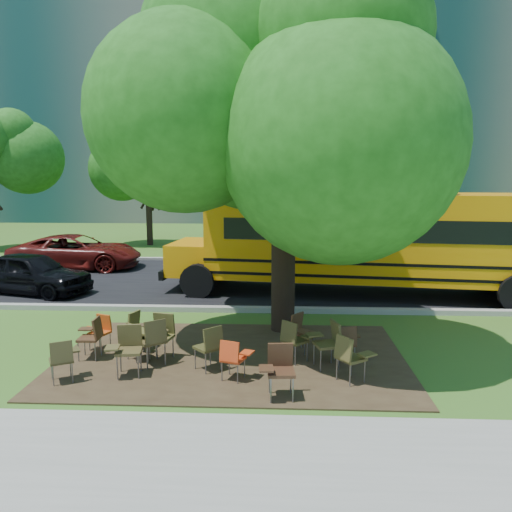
# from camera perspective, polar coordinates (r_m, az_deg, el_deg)

# --- Properties ---
(ground) EXTENTS (160.00, 160.00, 0.00)m
(ground) POSITION_cam_1_polar(r_m,az_deg,el_deg) (11.06, -7.73, -10.46)
(ground) COLOR #3E5B1C
(ground) RESTS_ON ground
(sidewalk) EXTENTS (60.00, 4.00, 0.04)m
(sidewalk) POSITION_cam_1_polar(r_m,az_deg,el_deg) (6.70, -16.24, -24.61)
(sidewalk) COLOR gray
(sidewalk) RESTS_ON ground
(dirt_patch) EXTENTS (7.00, 4.50, 0.03)m
(dirt_patch) POSITION_cam_1_polar(r_m,az_deg,el_deg) (10.46, -2.74, -11.48)
(dirt_patch) COLOR #382819
(dirt_patch) RESTS_ON ground
(asphalt_road) EXTENTS (80.00, 8.00, 0.04)m
(asphalt_road) POSITION_cam_1_polar(r_m,az_deg,el_deg) (17.73, -3.66, -2.80)
(asphalt_road) COLOR black
(asphalt_road) RESTS_ON ground
(kerb_near) EXTENTS (80.00, 0.25, 0.14)m
(kerb_near) POSITION_cam_1_polar(r_m,az_deg,el_deg) (13.87, -5.50, -6.03)
(kerb_near) COLOR gray
(kerb_near) RESTS_ON ground
(kerb_far) EXTENTS (80.00, 0.25, 0.14)m
(kerb_far) POSITION_cam_1_polar(r_m,az_deg,el_deg) (21.73, -2.46, -0.42)
(kerb_far) COLOR gray
(kerb_far) RESTS_ON ground
(building_main) EXTENTS (38.00, 16.00, 22.00)m
(building_main) POSITION_cam_1_polar(r_m,az_deg,el_deg) (47.85, -9.78, 17.86)
(building_main) COLOR slate
(building_main) RESTS_ON ground
(bg_tree_2) EXTENTS (4.80, 4.80, 6.62)m
(bg_tree_2) POSITION_cam_1_polar(r_m,az_deg,el_deg) (27.15, -12.30, 10.08)
(bg_tree_2) COLOR black
(bg_tree_2) RESTS_ON ground
(bg_tree_3) EXTENTS (5.60, 5.60, 7.84)m
(bg_tree_3) POSITION_cam_1_polar(r_m,az_deg,el_deg) (25.01, 17.09, 11.86)
(bg_tree_3) COLOR black
(bg_tree_3) RESTS_ON ground
(main_tree) EXTENTS (7.20, 7.20, 8.80)m
(main_tree) POSITION_cam_1_polar(r_m,az_deg,el_deg) (11.72, 3.29, 16.45)
(main_tree) COLOR black
(main_tree) RESTS_ON ground
(school_bus) EXTENTS (13.16, 4.39, 3.16)m
(school_bus) POSITION_cam_1_polar(r_m,az_deg,el_deg) (15.79, 15.60, 2.04)
(school_bus) COLOR orange
(school_bus) RESTS_ON ground
(chair_0) EXTENTS (0.55, 0.67, 0.82)m
(chair_0) POSITION_cam_1_polar(r_m,az_deg,el_deg) (9.72, -21.22, -10.66)
(chair_0) COLOR #41391C
(chair_0) RESTS_ON ground
(chair_1) EXTENTS (0.69, 0.55, 0.81)m
(chair_1) POSITION_cam_1_polar(r_m,az_deg,el_deg) (10.36, -13.47, -9.09)
(chair_1) COLOR #4E4621
(chair_1) RESTS_ON ground
(chair_2) EXTENTS (0.65, 0.82, 0.96)m
(chair_2) POSITION_cam_1_polar(r_m,az_deg,el_deg) (10.04, -11.57, -9.04)
(chair_2) COLOR #473D1F
(chair_2) RESTS_ON ground
(chair_3) EXTENTS (0.71, 0.56, 0.96)m
(chair_3) POSITION_cam_1_polar(r_m,az_deg,el_deg) (10.32, -10.91, -8.52)
(chair_3) COLOR brown
(chair_3) RESTS_ON ground
(chair_4) EXTENTS (0.63, 0.49, 0.80)m
(chair_4) POSITION_cam_1_polar(r_m,az_deg,el_deg) (9.17, -2.61, -11.33)
(chair_4) COLOR red
(chair_4) RESTS_ON ground
(chair_5) EXTENTS (0.61, 0.58, 0.93)m
(chair_5) POSITION_cam_1_polar(r_m,az_deg,el_deg) (8.51, 2.67, -12.40)
(chair_5) COLOR #432717
(chair_5) RESTS_ON ground
(chair_6) EXTENTS (0.69, 0.64, 0.94)m
(chair_6) POSITION_cam_1_polar(r_m,az_deg,el_deg) (9.85, 8.32, -9.39)
(chair_6) COLOR #4E4721
(chair_6) RESTS_ON ground
(chair_7) EXTENTS (0.75, 0.60, 0.89)m
(chair_7) POSITION_cam_1_polar(r_m,az_deg,el_deg) (9.21, 10.69, -10.99)
(chair_7) COLOR brown
(chair_7) RESTS_ON ground
(chair_8) EXTENTS (0.52, 0.57, 0.88)m
(chair_8) POSITION_cam_1_polar(r_m,az_deg,el_deg) (10.72, -18.23, -8.44)
(chair_8) COLOR #462B19
(chair_8) RESTS_ON ground
(chair_9) EXTENTS (0.61, 0.48, 0.77)m
(chair_9) POSITION_cam_1_polar(r_m,az_deg,el_deg) (11.25, -17.40, -7.92)
(chair_9) COLOR #B54613
(chair_9) RESTS_ON ground
(chair_10) EXTENTS (0.52, 0.66, 0.83)m
(chair_10) POSITION_cam_1_polar(r_m,az_deg,el_deg) (11.04, -13.32, -7.87)
(chair_10) COLOR brown
(chair_10) RESTS_ON ground
(chair_11) EXTENTS (0.61, 0.77, 0.90)m
(chair_11) POSITION_cam_1_polar(r_m,az_deg,el_deg) (9.64, -5.21, -9.90)
(chair_11) COLOR #413E1C
(chair_11) RESTS_ON ground
(chair_12) EXTENTS (0.57, 0.72, 0.84)m
(chair_12) POSITION_cam_1_polar(r_m,az_deg,el_deg) (10.62, 5.11, -8.30)
(chair_12) COLOR #50321C
(chair_12) RESTS_ON ground
(chair_13) EXTENTS (0.54, 0.55, 0.80)m
(chair_13) POSITION_cam_1_polar(r_m,az_deg,el_deg) (10.12, 10.33, -9.44)
(chair_13) COLOR #402817
(chair_13) RESTS_ON ground
(chair_14) EXTENTS (0.75, 0.60, 0.88)m
(chair_14) POSITION_cam_1_polar(r_m,az_deg,el_deg) (10.01, 4.40, -9.25)
(chair_14) COLOR #443F1D
(chair_14) RESTS_ON ground
(chair_15) EXTENTS (0.64, 0.65, 0.96)m
(chair_15) POSITION_cam_1_polar(r_m,az_deg,el_deg) (9.69, -14.48, -9.84)
(chair_15) COLOR #4F4422
(chair_15) RESTS_ON ground
(black_car) EXTENTS (4.17, 2.55, 1.33)m
(black_car) POSITION_cam_1_polar(r_m,az_deg,el_deg) (17.22, -24.31, -1.79)
(black_car) COLOR black
(black_car) RESTS_ON ground
(bg_car_red) EXTENTS (5.10, 2.56, 1.39)m
(bg_car_red) POSITION_cam_1_polar(r_m,az_deg,el_deg) (21.04, -19.80, 0.43)
(bg_car_red) COLOR #52110E
(bg_car_red) RESTS_ON ground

